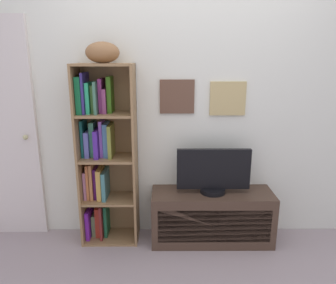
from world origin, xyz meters
The scene contains 5 objects.
back_wall centered at (0.00, 1.13, 1.16)m, with size 4.80×0.08×2.32m.
bookshelf centered at (-0.73, 0.98, 0.80)m, with size 0.49×0.30×1.57m.
football centered at (-0.68, 0.95, 1.66)m, with size 0.27×0.17×0.17m, color brown.
tv_stand centered at (0.24, 0.91, 0.23)m, with size 1.07×0.36×0.47m.
television centered at (0.24, 0.92, 0.66)m, with size 0.64×0.22×0.40m.
Camera 1 is at (-0.17, -1.66, 1.63)m, focal length 33.93 mm.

